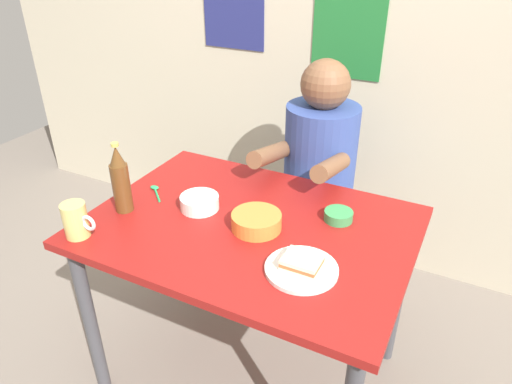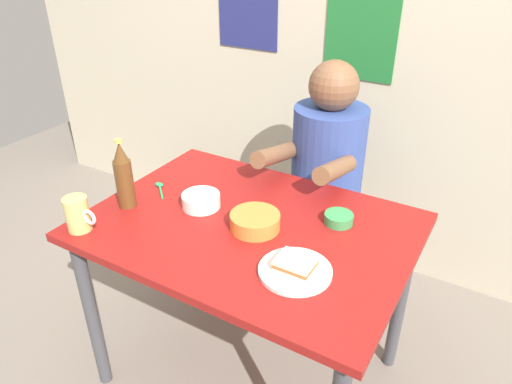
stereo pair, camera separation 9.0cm
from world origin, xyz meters
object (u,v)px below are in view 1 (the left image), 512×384
at_px(plate_orange, 301,269).
at_px(dining_table, 250,246).
at_px(beer_mug, 76,220).
at_px(soup_bowl_orange, 256,221).
at_px(beer_bottle, 120,181).
at_px(sandwich, 302,262).
at_px(stool, 315,229).
at_px(person_seated, 320,152).

bearing_deg(plate_orange, dining_table, 148.51).
relative_size(beer_mug, soup_bowl_orange, 0.74).
xyz_separation_m(dining_table, beer_bottle, (-0.44, -0.12, 0.21)).
bearing_deg(sandwich, stool, 106.22).
xyz_separation_m(dining_table, plate_orange, (0.26, -0.16, 0.10)).
distance_m(sandwich, soup_bowl_orange, 0.26).
relative_size(plate_orange, beer_mug, 1.75).
bearing_deg(person_seated, beer_bottle, -122.49).
bearing_deg(soup_bowl_orange, beer_bottle, -167.32).
bearing_deg(beer_mug, stool, 62.37).
height_order(dining_table, sandwich, sandwich).
height_order(beer_bottle, soup_bowl_orange, beer_bottle).
height_order(stool, sandwich, sandwich).
distance_m(beer_bottle, soup_bowl_orange, 0.50).
height_order(person_seated, soup_bowl_orange, person_seated).
height_order(stool, plate_orange, plate_orange).
distance_m(dining_table, plate_orange, 0.32).
distance_m(person_seated, plate_orange, 0.81).
relative_size(person_seated, plate_orange, 3.27).
bearing_deg(beer_bottle, stool, 57.90).
relative_size(dining_table, person_seated, 1.53).
bearing_deg(person_seated, plate_orange, -73.56).
xyz_separation_m(person_seated, sandwich, (0.23, -0.78, 0.01)).
bearing_deg(plate_orange, stool, 106.22).
bearing_deg(sandwich, beer_bottle, 177.14).
relative_size(sandwich, soup_bowl_orange, 0.65).
bearing_deg(beer_mug, sandwich, 12.59).
bearing_deg(beer_mug, dining_table, 34.23).
height_order(stool, soup_bowl_orange, soup_bowl_orange).
bearing_deg(beer_mug, plate_orange, 12.59).
relative_size(stool, plate_orange, 2.05).
xyz_separation_m(person_seated, plate_orange, (0.23, -0.78, -0.02)).
bearing_deg(dining_table, soup_bowl_orange, -22.83).
height_order(dining_table, person_seated, person_seated).
relative_size(beer_mug, beer_bottle, 0.48).
bearing_deg(beer_mug, beer_bottle, 82.74).
xyz_separation_m(beer_bottle, soup_bowl_orange, (0.48, 0.11, -0.09)).
relative_size(plate_orange, beer_bottle, 0.84).
xyz_separation_m(person_seated, beer_mug, (-0.50, -0.94, 0.03)).
distance_m(dining_table, sandwich, 0.33).
relative_size(stool, beer_mug, 3.57).
distance_m(dining_table, beer_bottle, 0.51).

